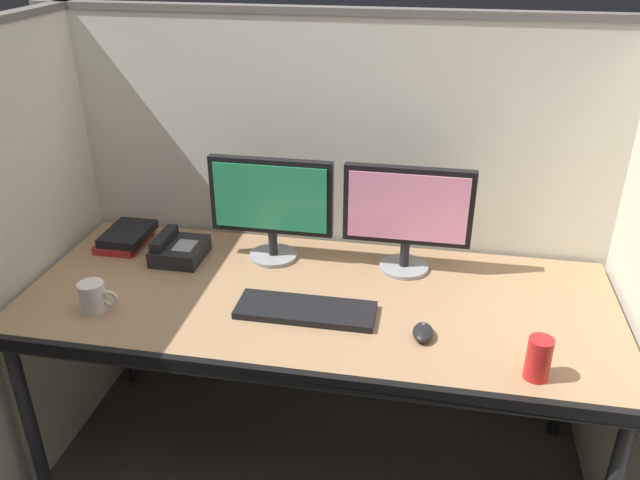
{
  "coord_description": "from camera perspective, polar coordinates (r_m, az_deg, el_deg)",
  "views": [
    {
      "loc": [
        0.33,
        -1.43,
        1.83
      ],
      "look_at": [
        0.0,
        0.35,
        0.92
      ],
      "focal_mm": 35.86,
      "sensor_mm": 36.0,
      "label": 1
    }
  ],
  "objects": [
    {
      "name": "cubicle_partition_rear",
      "position": [
        2.43,
        1.7,
        1.39
      ],
      "size": [
        2.21,
        0.06,
        1.57
      ],
      "color": "beige",
      "rests_on": "ground"
    },
    {
      "name": "book_stack",
      "position": [
        2.49,
        -16.92,
        0.26
      ],
      "size": [
        0.17,
        0.21,
        0.06
      ],
      "color": "#B22626",
      "rests_on": "desk"
    },
    {
      "name": "soda_can",
      "position": [
        1.8,
        18.92,
        -9.97
      ],
      "size": [
        0.07,
        0.07,
        0.12
      ],
      "primitive_type": "cylinder",
      "color": "red",
      "rests_on": "desk"
    },
    {
      "name": "computer_mouse",
      "position": [
        1.9,
        9.17,
        -8.14
      ],
      "size": [
        0.06,
        0.1,
        0.04
      ],
      "color": "black",
      "rests_on": "desk"
    },
    {
      "name": "cubicle_partition_left",
      "position": [
        2.34,
        -25.44,
        -2.47
      ],
      "size": [
        0.06,
        1.41,
        1.57
      ],
      "color": "beige",
      "rests_on": "ground"
    },
    {
      "name": "monitor_left",
      "position": [
        2.21,
        -4.37,
        3.35
      ],
      "size": [
        0.43,
        0.17,
        0.37
      ],
      "color": "gray",
      "rests_on": "desk"
    },
    {
      "name": "keyboard_main",
      "position": [
        1.98,
        -1.28,
        -6.27
      ],
      "size": [
        0.43,
        0.15,
        0.02
      ],
      "primitive_type": "cube",
      "color": "black",
      "rests_on": "desk"
    },
    {
      "name": "desk_phone",
      "position": [
        2.34,
        -12.53,
        -0.85
      ],
      "size": [
        0.17,
        0.19,
        0.09
      ],
      "color": "black",
      "rests_on": "desk"
    },
    {
      "name": "monitor_right",
      "position": [
        2.15,
        7.81,
        2.46
      ],
      "size": [
        0.43,
        0.17,
        0.37
      ],
      "color": "gray",
      "rests_on": "desk"
    },
    {
      "name": "desk",
      "position": [
        2.09,
        -0.32,
        -6.4
      ],
      "size": [
        1.9,
        0.8,
        0.74
      ],
      "color": "#997551",
      "rests_on": "ground"
    },
    {
      "name": "coffee_mug",
      "position": [
        2.1,
        -19.56,
        -4.8
      ],
      "size": [
        0.13,
        0.08,
        0.09
      ],
      "color": "silver",
      "rests_on": "desk"
    }
  ]
}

